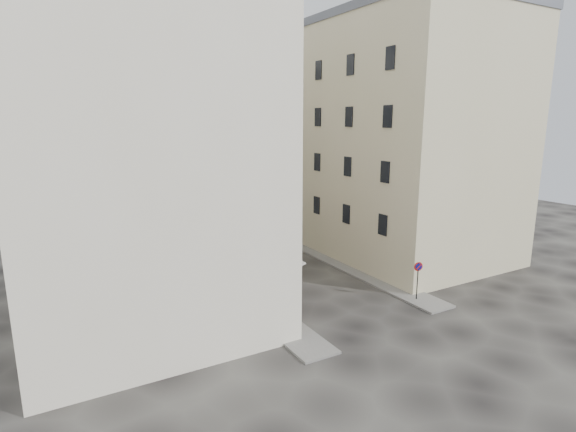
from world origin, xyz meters
TOP-DOWN VIEW (x-y plane):
  - ground at (0.00, 0.00)m, footprint 90.00×90.00m
  - sidewalk_left at (-4.50, 4.00)m, footprint 2.00×22.00m
  - sidewalk_right at (4.50, 3.00)m, footprint 2.00×18.00m
  - building_left at (-10.50, 3.00)m, footprint 12.20×16.20m
  - building_right at (10.50, 3.50)m, footprint 12.20×14.20m
  - building_back at (-1.00, 19.00)m, footprint 18.20×10.20m
  - cafe_storefront at (-4.32, 1.00)m, footprint 1.74×7.30m
  - stone_steps at (0.00, 12.57)m, footprint 9.00×3.15m
  - bollard_near at (-3.25, -1.00)m, footprint 0.12×0.12m
  - bollard_mid at (-3.25, 2.50)m, footprint 0.12×0.12m
  - bollard_far at (-3.25, 6.00)m, footprint 0.12×0.12m
  - no_parking_sign at (4.23, -4.08)m, footprint 0.54×0.20m
  - bistro_table_a at (-3.54, -1.79)m, footprint 1.41×0.66m
  - bistro_table_b at (-2.84, -0.76)m, footprint 1.32×0.62m
  - bistro_table_c at (-2.93, 1.94)m, footprint 1.22×0.57m
  - bistro_table_d at (-3.20, 2.26)m, footprint 1.39×0.65m
  - bistro_table_e at (-3.46, 3.80)m, footprint 1.33×0.62m
  - pedestrian at (-1.79, 1.89)m, footprint 0.73×0.50m

SIDE VIEW (x-z plane):
  - ground at x=0.00m, z-range 0.00..0.00m
  - sidewalk_left at x=-4.50m, z-range 0.00..0.12m
  - sidewalk_right at x=4.50m, z-range 0.00..0.12m
  - stone_steps at x=0.00m, z-range 0.00..0.80m
  - bistro_table_c at x=-2.93m, z-range 0.01..0.86m
  - bistro_table_b at x=-2.84m, z-range 0.01..0.94m
  - bistro_table_e at x=-3.46m, z-range 0.01..0.95m
  - bistro_table_d at x=-3.20m, z-range 0.01..0.99m
  - bistro_table_a at x=-3.54m, z-range 0.01..1.00m
  - bollard_near at x=-3.25m, z-range 0.04..1.02m
  - bollard_mid at x=-3.25m, z-range 0.04..1.02m
  - bollard_far at x=-3.25m, z-range 0.04..1.02m
  - pedestrian at x=-1.79m, z-range 0.00..1.95m
  - no_parking_sign at x=4.23m, z-range 0.51..2.98m
  - cafe_storefront at x=-4.32m, z-range 0.13..3.63m
  - building_right at x=10.50m, z-range 0.01..18.61m
  - building_back at x=-1.00m, z-range 0.01..18.61m
  - building_left at x=-10.50m, z-range 0.01..20.61m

